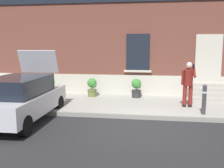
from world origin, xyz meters
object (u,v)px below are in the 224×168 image
(planter_olive, at_px, (92,87))
(planter_charcoal, at_px, (137,88))
(person_on_phone, at_px, (188,81))
(planter_cream, at_px, (50,86))
(bollard_near_person, at_px, (204,98))
(hatchback_car_silver, at_px, (21,98))

(planter_olive, distance_m, planter_charcoal, 2.05)
(person_on_phone, bearing_deg, planter_cream, -179.66)
(bollard_near_person, height_order, planter_charcoal, bollard_near_person)
(bollard_near_person, distance_m, planter_cream, 7.02)
(person_on_phone, bearing_deg, planter_olive, 174.22)
(person_on_phone, height_order, planter_cream, person_on_phone)
(planter_charcoal, bearing_deg, planter_olive, -177.73)
(bollard_near_person, distance_m, person_on_phone, 1.16)
(planter_olive, bearing_deg, hatchback_car_silver, -113.03)
(planter_cream, height_order, planter_charcoal, same)
(hatchback_car_silver, xyz_separation_m, person_on_phone, (5.67, 2.20, 0.35))
(bollard_near_person, bearing_deg, planter_olive, 151.10)
(hatchback_car_silver, bearing_deg, planter_charcoal, 46.21)
(hatchback_car_silver, relative_size, planter_olive, 4.76)
(planter_cream, relative_size, planter_olive, 1.00)
(planter_olive, bearing_deg, person_on_phone, -20.04)
(bollard_near_person, bearing_deg, planter_cream, 159.00)
(planter_cream, bearing_deg, planter_charcoal, 0.73)
(planter_charcoal, bearing_deg, hatchback_car_silver, -133.79)
(bollard_near_person, relative_size, planter_cream, 1.22)
(hatchback_car_silver, distance_m, planter_cream, 3.76)
(planter_cream, relative_size, planter_charcoal, 1.00)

